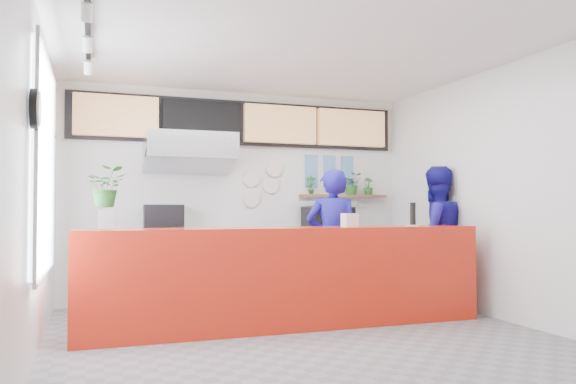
{
  "coord_description": "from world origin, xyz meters",
  "views": [
    {
      "loc": [
        -2.05,
        -5.44,
        1.31
      ],
      "look_at": [
        0.1,
        0.7,
        1.5
      ],
      "focal_mm": 35.0,
      "sensor_mm": 36.0,
      "label": 1
    }
  ],
  "objects": [
    {
      "name": "staff_right",
      "position": [
        2.29,
        0.98,
        0.94
      ],
      "size": [
        0.96,
        0.77,
        1.87
      ],
      "primitive_type": "imported",
      "rotation": [
        0.0,
        0.0,
        3.08
      ],
      "color": "navy",
      "rests_on": "ground"
    },
    {
      "name": "herb_a",
      "position": [
        1.06,
        2.4,
        1.67
      ],
      "size": [
        0.18,
        0.16,
        0.29
      ],
      "primitive_type": "imported",
      "rotation": [
        0.0,
        0.0,
        -0.42
      ],
      "color": "#225D20",
      "rests_on": "herb_shelf"
    },
    {
      "name": "menu_board_far_left",
      "position": [
        -1.75,
        2.38,
        2.55
      ],
      "size": [
        1.1,
        0.1,
        0.55
      ],
      "primitive_type": "cube",
      "color": "tan",
      "rests_on": "wall_back"
    },
    {
      "name": "espresso_machine",
      "position": [
        1.25,
        2.2,
        1.11
      ],
      "size": [
        0.69,
        0.52,
        0.43
      ],
      "primitive_type": "cube",
      "rotation": [
        0.0,
        0.0,
        0.06
      ],
      "color": "black",
      "rests_on": "right_bench"
    },
    {
      "name": "herb_d",
      "position": [
        2.02,
        2.4,
        1.66
      ],
      "size": [
        0.16,
        0.14,
        0.27
      ],
      "primitive_type": "imported",
      "rotation": [
        0.0,
        0.0,
        0.05
      ],
      "color": "#225D20",
      "rests_on": "herb_shelf"
    },
    {
      "name": "glass_vase",
      "position": [
        -1.91,
        0.35,
        1.2
      ],
      "size": [
        0.16,
        0.16,
        0.2
      ],
      "primitive_type": "cylinder",
      "rotation": [
        0.0,
        0.0,
        -0.0
      ],
      "color": "silver",
      "rests_on": "service_counter"
    },
    {
      "name": "right_bench",
      "position": [
        1.5,
        2.2,
        0.45
      ],
      "size": [
        1.8,
        0.6,
        0.9
      ],
      "primitive_type": "cube",
      "color": "#B2B5BA",
      "rests_on": "ground"
    },
    {
      "name": "cream_band",
      "position": [
        0.0,
        2.49,
        2.6
      ],
      "size": [
        5.0,
        0.02,
        0.8
      ],
      "primitive_type": "cube",
      "color": "beige",
      "rests_on": "wall_back"
    },
    {
      "name": "staff_center",
      "position": [
        0.79,
        0.99,
        0.9
      ],
      "size": [
        0.77,
        0.63,
        1.8
      ],
      "primitive_type": "imported",
      "rotation": [
        0.0,
        0.0,
        2.79
      ],
      "color": "navy",
      "rests_on": "ground"
    },
    {
      "name": "service_counter",
      "position": [
        0.0,
        0.4,
        0.55
      ],
      "size": [
        4.5,
        0.6,
        1.1
      ],
      "primitive_type": "cube",
      "color": "red",
      "rests_on": "ground"
    },
    {
      "name": "photo_frame_e",
      "position": [
        1.4,
        2.48,
        1.75
      ],
      "size": [
        0.2,
        0.02,
        0.25
      ],
      "primitive_type": "cube",
      "color": "#598CBF",
      "rests_on": "wall_back"
    },
    {
      "name": "napkin_holder",
      "position": [
        0.72,
        0.34,
        1.18
      ],
      "size": [
        0.19,
        0.14,
        0.15
      ],
      "primitive_type": "cube",
      "rotation": [
        0.0,
        0.0,
        0.2
      ],
      "color": "silver",
      "rests_on": "service_counter"
    },
    {
      "name": "white_plate",
      "position": [
        1.55,
        0.35,
        1.11
      ],
      "size": [
        0.2,
        0.2,
        0.01
      ],
      "primitive_type": "cylinder",
      "rotation": [
        0.0,
        0.0,
        0.17
      ],
      "color": "silver",
      "rests_on": "service_counter"
    },
    {
      "name": "floor",
      "position": [
        0.0,
        0.0,
        0.0
      ],
      "size": [
        5.0,
        5.0,
        0.0
      ],
      "primitive_type": "plane",
      "color": "slate",
      "rests_on": "ground"
    },
    {
      "name": "dec_plate_d",
      "position": [
        0.5,
        2.47,
        1.9
      ],
      "size": [
        0.24,
        0.03,
        0.24
      ],
      "primitive_type": "cylinder",
      "rotation": [
        1.57,
        0.0,
        0.0
      ],
      "color": "silver",
      "rests_on": "wall_back"
    },
    {
      "name": "photo_frame_d",
      "position": [
        1.1,
        2.48,
        1.75
      ],
      "size": [
        0.2,
        0.02,
        0.25
      ],
      "primitive_type": "cube",
      "color": "#598CBF",
      "rests_on": "wall_back"
    },
    {
      "name": "wall_clock_face",
      "position": [
        -2.43,
        -0.9,
        2.05
      ],
      "size": [
        0.02,
        0.26,
        0.26
      ],
      "primitive_type": "cylinder",
      "rotation": [
        0.0,
        1.57,
        0.0
      ],
      "color": "white",
      "rests_on": "wall_left"
    },
    {
      "name": "dec_plate_c",
      "position": [
        0.15,
        2.47,
        1.45
      ],
      "size": [
        0.24,
        0.03,
        0.24
      ],
      "primitive_type": "cylinder",
      "rotation": [
        1.57,
        0.0,
        0.0
      ],
      "color": "silver",
      "rests_on": "wall_back"
    },
    {
      "name": "herb_b",
      "position": [
        1.44,
        2.4,
        1.65
      ],
      "size": [
        0.17,
        0.15,
        0.27
      ],
      "primitive_type": "imported",
      "rotation": [
        0.0,
        0.0,
        -0.25
      ],
      "color": "#225D20",
      "rests_on": "herb_shelf"
    },
    {
      "name": "photo_frame_a",
      "position": [
        1.1,
        2.48,
        2.0
      ],
      "size": [
        0.2,
        0.02,
        0.25
      ],
      "primitive_type": "cube",
      "color": "#598CBF",
      "rests_on": "wall_back"
    },
    {
      "name": "wall_back",
      "position": [
        0.0,
        2.5,
        1.5
      ],
      "size": [
        5.0,
        0.0,
        5.0
      ],
      "primitive_type": "plane",
      "rotation": [
        1.57,
        0.0,
        0.0
      ],
      "color": "white",
      "rests_on": "ground"
    },
    {
      "name": "herb_shelf",
      "position": [
        1.6,
        2.4,
        1.5
      ],
      "size": [
        1.4,
        0.18,
        0.04
      ],
      "primitive_type": "cube",
      "color": "brown",
      "rests_on": "wall_back"
    },
    {
      "name": "menu_board_far_right",
      "position": [
        1.73,
        2.38,
        2.55
      ],
      "size": [
        1.1,
        0.1,
        0.55
      ],
      "primitive_type": "cube",
      "color": "tan",
      "rests_on": "wall_back"
    },
    {
      "name": "hood_lip",
      "position": [
        -0.8,
        2.15,
        1.95
      ],
      "size": [
        1.2,
        0.69,
        0.31
      ],
      "primitive_type": "cube",
      "rotation": [
        -0.35,
        0.0,
        0.0
      ],
      "color": "#B2B5BA",
      "rests_on": "ceiling"
    },
    {
      "name": "photo_frame_b",
      "position": [
        1.4,
        2.48,
        2.0
      ],
      "size": [
        0.2,
        0.02,
        0.25
      ],
      "primitive_type": "cube",
      "color": "#598CBF",
      "rests_on": "wall_back"
    },
    {
      "name": "dec_plate_b",
      "position": [
        0.45,
        2.47,
        1.65
      ],
      "size": [
        0.24,
        0.03,
        0.24
      ],
      "primitive_type": "cylinder",
      "rotation": [
        1.57,
        0.0,
        0.0
      ],
      "color": "silver",
      "rests_on": "wall_back"
    },
    {
      "name": "herb_c",
      "position": [
        1.75,
        2.4,
        1.69
      ],
      "size": [
        0.37,
        0.35,
        0.34
      ],
      "primitive_type": "imported",
      "rotation": [
        0.0,
        0.0,
        -0.33
      ],
      "color": "#225D20",
      "rests_on": "herb_shelf"
    },
    {
      "name": "photo_frame_f",
      "position": [
        1.7,
        2.48,
        1.75
      ],
      "size": [
        0.2,
        0.02,
        0.25
      ],
      "primitive_type": "cube",
      "color": "#598CBF",
      "rests_on": "wall_back"
    },
    {
      "name": "menu_board_mid_left",
      "position": [
        -0.59,
        2.38,
        2.55
      ],
      "size": [
        1.1,
        0.1,
        0.55
      ],
      "primitive_type": "cube",
      "color": "black",
      "rests_on": "wall_back"
    },
    {
      "name": "wall_right",
      "position": [
        2.5,
        0.0,
        1.5
      ],
      "size": [
        0.0,
        5.0,
        5.0
      ],
      "primitive_type": "plane",
      "rotation": [
        1.57,
        0.0,
        -1.57
      ],
      "color": "white",
      "rests_on": "ground"
    },
    {
      "name": "wall_left",
      "position": [
        -2.5,
        0.0,
        1.5
      ],
      "size": [
        0.0,
        5.0,
        5.0
      ],
      "primitive_type": "plane",
      "rotation": [
        1.57,
        0.0,
        1.57
      ],
      "color": "white",
      "rests_on": "ground"
    },
    {
      "name": "ceiling",
      "position": [
        0.0,
        0.0,
        3.0
      ],
      "size": [
        5.0,
        5.0,
        0.0
      ],
      "primitive_type": "plane",
      "rotation": [
        3.14,
        0.0,
        0.0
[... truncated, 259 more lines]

